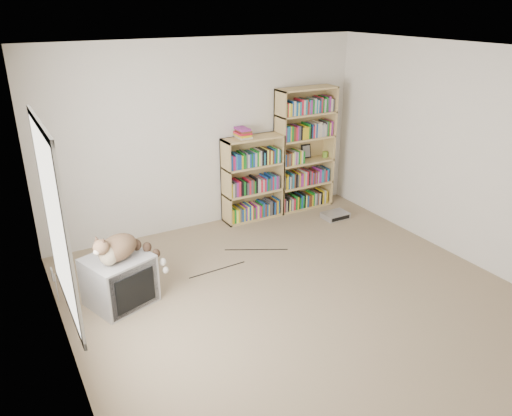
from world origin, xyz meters
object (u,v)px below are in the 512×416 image
bookcase_tall (304,152)px  dvd_player (335,215)px  bookcase_short (252,182)px  cat (124,250)px  crt_tv (119,280)px

bookcase_tall → dvd_player: size_ratio=4.96×
bookcase_tall → bookcase_short: (-0.86, 0.00, -0.31)m
bookcase_short → dvd_player: 1.30m
cat → bookcase_short: (2.18, 1.32, -0.07)m
dvd_player → bookcase_short: bearing=149.2°
crt_tv → bookcase_short: size_ratio=0.63×
crt_tv → dvd_player: (3.29, 0.66, -0.22)m
cat → bookcase_short: 2.55m
crt_tv → dvd_player: 3.36m
cat → dvd_player: cat is taller
crt_tv → bookcase_short: (2.26, 1.27, 0.28)m
dvd_player → bookcase_tall: bearing=105.2°
crt_tv → cat: (0.08, -0.05, 0.36)m
bookcase_short → dvd_player: (1.03, -0.61, -0.50)m
bookcase_short → crt_tv: bearing=-150.6°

